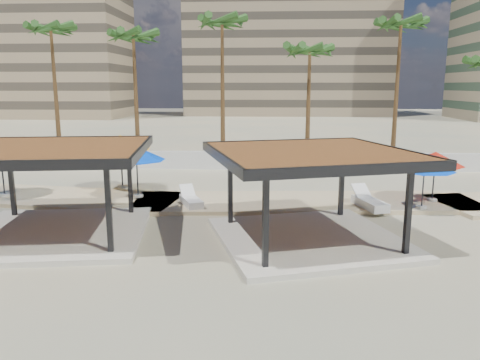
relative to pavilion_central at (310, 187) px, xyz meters
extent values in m
plane|color=tan|center=(-1.71, -1.59, -1.97)|extent=(200.00, 200.00, 0.00)
cube|color=#C6B284|center=(-13.71, 5.91, -1.91)|extent=(16.40, 6.19, 0.24)
cube|color=#C6B284|center=(0.29, 5.41, -1.91)|extent=(16.24, 5.11, 0.24)
cube|color=silver|center=(-1.71, 14.41, -1.37)|extent=(56.00, 0.30, 1.20)
cube|color=#937F60|center=(-43.71, 66.41, 13.03)|extent=(34.00, 16.00, 30.00)
cube|color=#847259|center=(2.29, 76.41, 12.03)|extent=(38.00, 16.00, 28.00)
cube|color=beige|center=(0.00, 0.00, -1.88)|extent=(7.77, 7.77, 0.19)
cube|color=black|center=(-1.55, -2.94, -0.37)|extent=(0.21, 0.21, 2.82)
cube|color=black|center=(-2.94, 1.55, -0.37)|extent=(0.21, 0.21, 2.82)
cube|color=black|center=(2.94, -1.55, -0.37)|extent=(0.21, 0.21, 2.82)
cube|color=black|center=(1.55, 2.94, -0.37)|extent=(0.21, 0.21, 2.82)
cube|color=brown|center=(0.00, 0.00, 1.17)|extent=(8.01, 8.01, 0.26)
cube|color=black|center=(0.95, -3.06, 1.17)|extent=(6.24, 2.03, 0.32)
cube|color=black|center=(-0.95, 3.06, 1.17)|extent=(6.24, 2.03, 0.32)
cube|color=black|center=(-3.06, -0.95, 1.17)|extent=(2.03, 6.24, 0.32)
cube|color=black|center=(3.06, 0.95, 1.17)|extent=(2.03, 6.24, 0.32)
cube|color=beige|center=(-9.28, 0.08, -1.88)|extent=(7.17, 7.17, 0.19)
cube|color=black|center=(-11.99, 2.09, -0.35)|extent=(0.20, 0.20, 2.87)
cube|color=black|center=(-6.56, -1.93, -0.35)|extent=(0.20, 0.20, 2.87)
cube|color=black|center=(-7.26, 2.80, -0.35)|extent=(0.20, 0.20, 2.87)
cube|color=brown|center=(-9.28, 0.08, 1.22)|extent=(7.39, 7.39, 0.27)
cube|color=black|center=(-8.80, -3.13, 1.22)|extent=(6.54, 1.08, 0.32)
cube|color=black|center=(-9.75, 3.30, 1.22)|extent=(6.54, 1.08, 0.32)
cube|color=black|center=(-6.06, 0.56, 1.22)|extent=(1.08, 6.54, 0.32)
cylinder|color=beige|center=(-14.31, 5.42, -1.73)|extent=(0.51, 0.51, 0.12)
cylinder|color=#262628|center=(-14.31, 5.42, -0.57)|extent=(0.07, 0.07, 2.43)
cone|color=#003FDA|center=(-14.31, 5.42, 0.47)|extent=(3.29, 3.29, 0.71)
cylinder|color=beige|center=(-9.13, 7.61, -1.73)|extent=(0.54, 0.54, 0.13)
cylinder|color=#262628|center=(-9.13, 7.61, -0.49)|extent=(0.08, 0.08, 2.60)
cone|color=#FFB016|center=(-9.13, 7.61, 0.62)|extent=(3.81, 3.81, 0.76)
cylinder|color=beige|center=(6.20, 5.63, -1.74)|extent=(0.45, 0.45, 0.11)
cylinder|color=#262628|center=(6.20, 5.63, -0.71)|extent=(0.06, 0.06, 2.16)
cone|color=red|center=(6.20, 5.63, 0.21)|extent=(3.40, 3.40, 0.63)
cylinder|color=beige|center=(5.27, 4.21, -1.74)|extent=(0.45, 0.45, 0.11)
cylinder|color=#262628|center=(5.27, 4.21, -0.72)|extent=(0.06, 0.06, 2.14)
cone|color=#003FDA|center=(5.27, 4.21, 0.20)|extent=(3.44, 3.44, 0.63)
cylinder|color=beige|center=(-7.75, 5.62, -1.73)|extent=(0.48, 0.48, 0.11)
cylinder|color=#262628|center=(-7.75, 5.62, -0.65)|extent=(0.07, 0.07, 2.29)
cone|color=#003FDA|center=(-7.75, 5.62, 0.34)|extent=(3.63, 3.63, 0.67)
cube|color=white|center=(-4.92, 4.21, -1.66)|extent=(1.38, 2.03, 0.27)
cube|color=white|center=(-4.92, 4.21, -1.49)|extent=(1.38, 2.03, 0.06)
cube|color=white|center=(-5.22, 4.90, -1.26)|extent=(0.84, 0.86, 0.49)
cube|color=white|center=(3.03, 4.21, -1.64)|extent=(1.34, 2.27, 0.30)
cube|color=white|center=(3.03, 4.21, -1.46)|extent=(1.34, 2.27, 0.06)
cube|color=white|center=(2.78, 5.01, -1.20)|extent=(0.89, 0.91, 0.55)
cone|color=brown|center=(-16.71, 17.11, 2.79)|extent=(0.36, 0.36, 9.52)
ellipsoid|color=#254F1C|center=(-16.71, 17.11, 7.30)|extent=(3.00, 3.00, 1.80)
cone|color=brown|center=(-10.71, 16.51, 2.51)|extent=(0.36, 0.36, 8.96)
ellipsoid|color=#254F1C|center=(-10.71, 16.51, 6.74)|extent=(3.00, 3.00, 1.80)
cone|color=brown|center=(-4.71, 17.31, 2.98)|extent=(0.36, 0.36, 9.91)
ellipsoid|color=#254F1C|center=(-4.71, 17.31, 7.69)|extent=(3.00, 3.00, 1.80)
cone|color=brown|center=(1.29, 16.81, 2.02)|extent=(0.36, 0.36, 7.98)
ellipsoid|color=#254F1C|center=(1.29, 16.81, 5.76)|extent=(3.00, 3.00, 1.80)
cone|color=brown|center=(7.29, 17.01, 2.87)|extent=(0.36, 0.36, 9.68)
ellipsoid|color=#254F1C|center=(7.29, 17.01, 7.46)|extent=(3.00, 3.00, 1.80)
camera|label=1|loc=(-1.54, -16.10, 3.49)|focal=35.00mm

